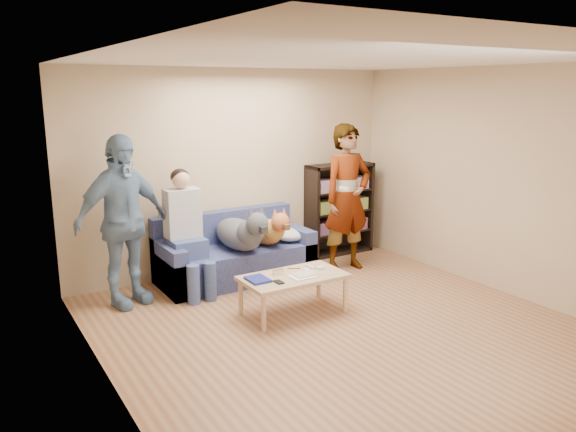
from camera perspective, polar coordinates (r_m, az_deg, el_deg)
ground at (r=5.64m, az=6.51°, el=-11.80°), size 5.00×5.00×0.00m
ceiling at (r=5.14m, az=7.27°, el=15.60°), size 5.00×5.00×0.00m
wall_back at (r=7.33m, az=-5.33°, el=4.60°), size 4.50×0.00×4.50m
wall_left at (r=4.26m, az=-17.70°, el=-1.98°), size 0.00×5.00×5.00m
wall_right at (r=6.84m, az=21.87°, el=3.14°), size 0.00×5.00×5.00m
blanket at (r=7.23m, az=0.32°, el=-1.90°), size 0.44×0.37×0.15m
person_standing_right at (r=7.32m, az=6.04°, el=1.84°), size 0.70×0.46×1.91m
person_standing_left at (r=6.31m, az=-16.51°, el=-0.53°), size 1.19×0.78×1.89m
held_controller at (r=7.01m, az=5.77°, el=2.84°), size 0.08×0.14×0.03m
notebook_blue at (r=5.79m, az=-3.09°, el=-6.45°), size 0.20×0.26×0.03m
papers at (r=5.89m, az=1.48°, el=-6.16°), size 0.26×0.20×0.02m
magazine at (r=5.92m, az=1.62°, el=-5.93°), size 0.22×0.17×0.01m
camera_silver at (r=5.98m, az=-1.04°, el=-5.69°), size 0.11×0.06×0.05m
controller_a at (r=6.16m, az=2.27°, el=-5.21°), size 0.04×0.13×0.03m
controller_b at (r=6.15m, az=3.31°, el=-5.28°), size 0.09×0.06×0.03m
headphone_cup_a at (r=6.03m, az=2.27°, el=-5.68°), size 0.07×0.07×0.02m
headphone_cup_b at (r=6.09m, az=1.85°, el=-5.48°), size 0.07×0.07×0.02m
pen_orange at (r=5.81m, az=1.22°, el=-6.47°), size 0.13×0.06×0.01m
pen_black at (r=6.15m, az=0.61°, el=-5.35°), size 0.13×0.08×0.01m
wallet at (r=5.72m, az=-0.95°, el=-6.72°), size 0.07×0.12×0.02m
sofa at (r=7.09m, az=-5.52°, el=-4.14°), size 1.90×0.85×0.82m
person_seated at (r=6.60m, az=-10.32°, el=-1.15°), size 0.40×0.73×1.47m
dog_gray at (r=6.78m, az=-4.72°, el=-1.72°), size 0.43×1.26×0.62m
dog_tan at (r=7.04m, az=-2.28°, el=-1.38°), size 0.37×1.15×0.54m
coffee_table at (r=5.96m, az=0.55°, el=-6.46°), size 1.10×0.60×0.42m
bookshelf at (r=8.10m, az=5.19°, el=0.92°), size 1.00×0.34×1.30m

